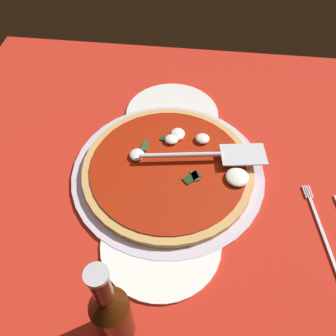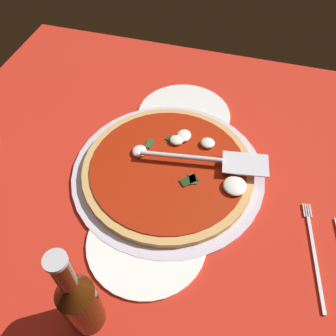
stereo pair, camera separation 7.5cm
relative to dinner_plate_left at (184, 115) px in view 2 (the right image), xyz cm
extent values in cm
cube|color=red|center=(20.77, -4.46, -0.90)|extent=(98.94, 98.94, 0.80)
cylinder|color=silver|center=(18.20, 1.15, 0.05)|extent=(40.55, 40.55, 1.10)
cylinder|color=white|center=(0.00, 0.00, 0.00)|extent=(22.44, 22.44, 1.00)
cylinder|color=white|center=(34.79, 1.81, 0.00)|extent=(22.20, 22.20, 1.00)
cylinder|color=tan|center=(18.20, 1.15, 1.29)|extent=(35.87, 35.87, 1.37)
cylinder|color=#9F1E08|center=(18.20, 1.15, 2.12)|extent=(32.58, 32.58, 0.30)
ellipsoid|color=white|center=(10.13, 7.80, 2.90)|extent=(3.03, 3.09, 1.25)
ellipsoid|color=white|center=(19.95, 15.33, 2.93)|extent=(4.77, 4.69, 1.31)
ellipsoid|color=white|center=(9.34, 2.27, 2.84)|extent=(3.72, 3.16, 1.13)
ellipsoid|color=white|center=(16.40, -5.72, 2.85)|extent=(3.39, 3.07, 1.15)
ellipsoid|color=white|center=(11.12, 1.07, 2.87)|extent=(2.85, 3.07, 1.18)
cube|color=#19391B|center=(10.98, 0.16, 2.42)|extent=(2.52, 3.36, 0.30)
cube|color=#294D2A|center=(13.37, -3.99, 2.42)|extent=(2.77, 1.67, 0.30)
cube|color=#193617|center=(20.31, 6.27, 2.42)|extent=(3.81, 3.82, 0.30)
cube|color=#2A4F26|center=(20.27, 6.87, 2.42)|extent=(2.87, 2.21, 0.30)
cube|color=silver|center=(14.46, 16.50, 3.74)|extent=(7.19, 10.13, 0.30)
cylinder|color=silver|center=(16.45, 3.47, 4.09)|extent=(3.56, 16.97, 1.00)
cube|color=white|center=(29.93, 34.61, -0.20)|extent=(21.81, 15.81, 0.60)
cube|color=silver|center=(30.43, 31.84, 0.23)|extent=(18.17, 3.83, 0.25)
cube|color=silver|center=(19.80, 30.61, 0.23)|extent=(2.99, 0.75, 0.25)
cube|color=silver|center=(19.88, 30.17, 0.23)|extent=(2.99, 0.75, 0.25)
cube|color=silver|center=(19.96, 29.74, 0.23)|extent=(2.99, 0.75, 0.25)
cube|color=silver|center=(20.04, 29.31, 0.23)|extent=(2.99, 0.75, 0.25)
cylinder|color=#371706|center=(50.15, -3.11, 5.14)|extent=(5.66, 5.66, 11.27)
cone|color=#371706|center=(50.15, -3.11, 12.73)|extent=(5.66, 5.66, 3.91)
cylinder|color=#371706|center=(50.15, -3.11, 17.99)|extent=(2.56, 2.56, 6.61)
cylinder|color=#B7B7BC|center=(50.15, -3.11, 21.59)|extent=(2.94, 2.94, 0.60)
camera|label=1|loc=(64.56, 6.64, 59.85)|focal=38.16mm
camera|label=2|loc=(63.10, 13.95, 59.85)|focal=38.16mm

